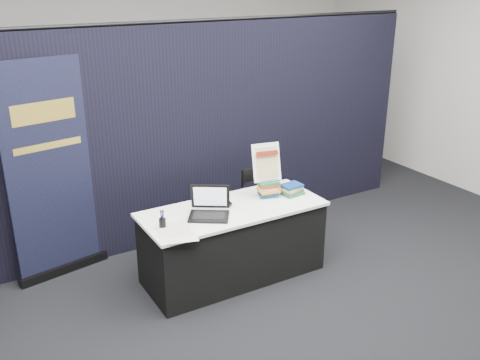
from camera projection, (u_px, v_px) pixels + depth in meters
name	position (u px, v px, depth m)	size (l,w,h in m)	color
floor	(262.00, 301.00, 5.01)	(8.00, 8.00, 0.00)	black
wall_back	(113.00, 58.00, 7.60)	(8.00, 0.02, 3.50)	#BAB7B0
drape_partition	(185.00, 137.00, 5.86)	(6.00, 0.08, 2.40)	black
display_table	(233.00, 242.00, 5.31)	(1.80, 0.75, 0.75)	black
laptop	(206.00, 209.00, 4.99)	(0.45, 0.47, 0.28)	black
mouse	(227.00, 203.00, 5.24)	(0.08, 0.13, 0.04)	black
brochure_left	(183.00, 238.00, 4.59)	(0.25, 0.18, 0.00)	silver
brochure_mid	(175.00, 232.00, 4.69)	(0.30, 0.21, 0.00)	beige
brochure_right	(184.00, 223.00, 4.86)	(0.25, 0.18, 0.00)	beige
pen_cup	(162.00, 223.00, 4.77)	(0.06, 0.06, 0.08)	black
book_stack_tall	(268.00, 189.00, 5.42)	(0.23, 0.20, 0.16)	#1B5267
book_stack_short	(291.00, 189.00, 5.47)	(0.22, 0.18, 0.11)	#1B6634
info_sign	(266.00, 163.00, 5.35)	(0.31, 0.17, 0.40)	black
pullup_banner	(53.00, 184.00, 5.17)	(0.92, 0.27, 2.17)	black
stacking_chair	(263.00, 203.00, 5.95)	(0.40, 0.41, 0.86)	black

